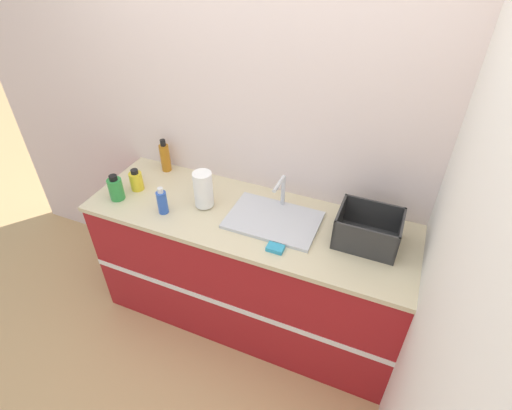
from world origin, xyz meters
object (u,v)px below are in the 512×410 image
(paper_towel_roll, at_px, (203,190))
(bottle_amber, at_px, (165,157))
(dish_rack, at_px, (368,231))
(bottle_yellow, at_px, (136,181))
(bottle_blue, at_px, (162,202))
(bottle_green, at_px, (116,188))
(sink, at_px, (274,218))

(paper_towel_roll, distance_m, bottle_amber, 0.50)
(dish_rack, xyz_separation_m, bottle_yellow, (-1.43, -0.07, -0.01))
(bottle_blue, bearing_deg, bottle_yellow, 154.19)
(paper_towel_roll, distance_m, bottle_yellow, 0.48)
(paper_towel_roll, xyz_separation_m, bottle_green, (-0.53, -0.14, -0.04))
(paper_towel_roll, bearing_deg, bottle_blue, -142.33)
(paper_towel_roll, xyz_separation_m, bottle_yellow, (-0.48, -0.01, -0.05))
(sink, height_order, bottle_blue, sink)
(bottle_yellow, bearing_deg, bottle_blue, -25.81)
(paper_towel_roll, bearing_deg, sink, 3.54)
(bottle_blue, bearing_deg, paper_towel_roll, 37.67)
(paper_towel_roll, xyz_separation_m, bottle_amber, (-0.43, 0.25, -0.02))
(bottle_blue, bearing_deg, sink, 15.67)
(sink, bearing_deg, dish_rack, 3.37)
(paper_towel_roll, bearing_deg, bottle_green, -164.94)
(bottle_amber, bearing_deg, bottle_blue, -59.29)
(dish_rack, height_order, bottle_green, dish_rack)
(bottle_yellow, distance_m, bottle_green, 0.14)
(sink, xyz_separation_m, paper_towel_roll, (-0.43, -0.03, 0.10))
(bottle_amber, distance_m, bottle_green, 0.41)
(dish_rack, distance_m, bottle_yellow, 1.43)
(sink, bearing_deg, paper_towel_roll, -176.46)
(paper_towel_roll, xyz_separation_m, dish_rack, (0.95, 0.06, -0.05))
(bottle_amber, bearing_deg, bottle_green, -104.03)
(sink, xyz_separation_m, bottle_amber, (-0.86, 0.23, 0.08))
(bottle_blue, bearing_deg, dish_rack, 10.21)
(paper_towel_roll, distance_m, bottle_blue, 0.25)
(bottle_yellow, xyz_separation_m, bottle_green, (-0.05, -0.13, 0.01))
(sink, relative_size, paper_towel_roll, 2.24)
(dish_rack, xyz_separation_m, bottle_green, (-1.48, -0.20, 0.00))
(dish_rack, bearing_deg, bottle_green, -172.32)
(bottle_yellow, xyz_separation_m, bottle_amber, (0.05, 0.26, 0.04))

